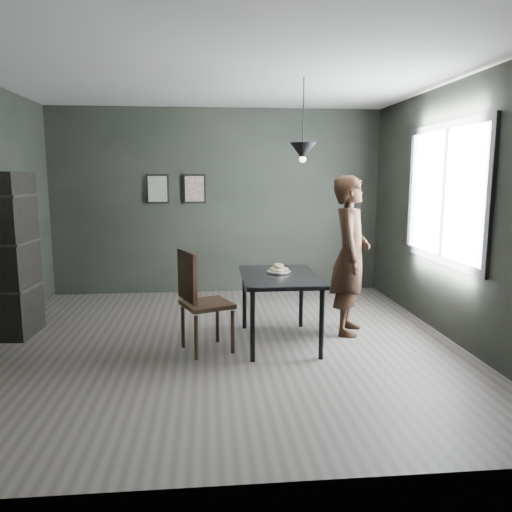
{
  "coord_description": "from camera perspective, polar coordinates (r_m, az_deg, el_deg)",
  "views": [
    {
      "loc": [
        -0.16,
        -5.18,
        1.8
      ],
      "look_at": [
        0.35,
        0.05,
        0.95
      ],
      "focal_mm": 35.0,
      "sensor_mm": 36.0,
      "label": 1
    }
  ],
  "objects": [
    {
      "name": "ground",
      "position": [
        5.49,
        -3.65,
        -9.98
      ],
      "size": [
        5.0,
        5.0,
        0.0
      ],
      "primitive_type": "plane",
      "color": "#383330",
      "rests_on": "ground"
    },
    {
      "name": "back_wall",
      "position": [
        7.69,
        -4.38,
        6.19
      ],
      "size": [
        5.0,
        0.1,
        2.8
      ],
      "primitive_type": "cube",
      "color": "black",
      "rests_on": "ground"
    },
    {
      "name": "ceiling",
      "position": [
        5.28,
        -3.98,
        20.09
      ],
      "size": [
        5.0,
        5.0,
        0.02
      ],
      "color": "silver",
      "rests_on": "ground"
    },
    {
      "name": "window_assembly",
      "position": [
        5.99,
        20.65,
        6.69
      ],
      "size": [
        0.04,
        1.96,
        1.56
      ],
      "color": "white",
      "rests_on": "ground"
    },
    {
      "name": "cafe_table",
      "position": [
        5.36,
        2.72,
        -2.99
      ],
      "size": [
        0.8,
        1.2,
        0.75
      ],
      "color": "black",
      "rests_on": "ground"
    },
    {
      "name": "white_plate",
      "position": [
        5.46,
        2.61,
        -1.85
      ],
      "size": [
        0.23,
        0.23,
        0.01
      ],
      "primitive_type": "cylinder",
      "color": "white",
      "rests_on": "cafe_table"
    },
    {
      "name": "donut_pile",
      "position": [
        5.45,
        2.61,
        -1.46
      ],
      "size": [
        0.2,
        0.2,
        0.09
      ],
      "rotation": [
        0.0,
        0.0,
        0.24
      ],
      "color": "beige",
      "rests_on": "white_plate"
    },
    {
      "name": "woman",
      "position": [
        5.76,
        10.74,
        0.05
      ],
      "size": [
        0.63,
        0.77,
        1.8
      ],
      "primitive_type": "imported",
      "rotation": [
        0.0,
        0.0,
        1.23
      ],
      "color": "black",
      "rests_on": "ground"
    },
    {
      "name": "wood_chair",
      "position": [
        5.11,
        -6.63,
        -4.42
      ],
      "size": [
        0.6,
        0.6,
        1.06
      ],
      "rotation": [
        0.0,
        0.0,
        0.38
      ],
      "color": "black",
      "rests_on": "ground"
    },
    {
      "name": "shelf_unit",
      "position": [
        6.19,
        -25.93,
        0.09
      ],
      "size": [
        0.39,
        0.64,
        1.84
      ],
      "primitive_type": "cube",
      "rotation": [
        0.0,
        0.0,
        -0.08
      ],
      "color": "black",
      "rests_on": "ground"
    },
    {
      "name": "pendant_lamp",
      "position": [
        5.38,
        5.37,
        11.82
      ],
      "size": [
        0.28,
        0.28,
        0.86
      ],
      "color": "black",
      "rests_on": "ground"
    },
    {
      "name": "framed_print_left",
      "position": [
        7.69,
        -11.18,
        7.54
      ],
      "size": [
        0.34,
        0.04,
        0.44
      ],
      "color": "black",
      "rests_on": "ground"
    },
    {
      "name": "framed_print_right",
      "position": [
        7.65,
        -7.04,
        7.63
      ],
      "size": [
        0.34,
        0.04,
        0.44
      ],
      "color": "black",
      "rests_on": "ground"
    }
  ]
}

